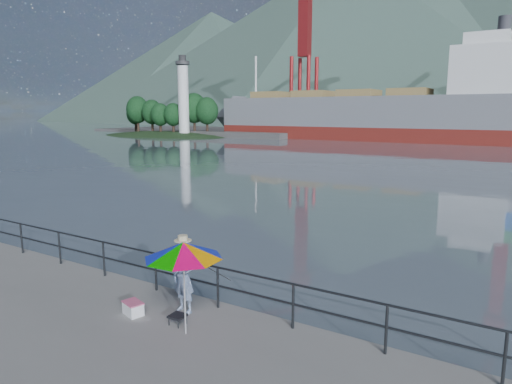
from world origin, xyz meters
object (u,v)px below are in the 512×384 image
beach_umbrella (183,250)px  bulk_carrier (381,114)px  fisherman (184,277)px  cooler_bag (133,309)px

beach_umbrella → bulk_carrier: 72.13m
fisherman → beach_umbrella: size_ratio=0.81×
fisherman → cooler_bag: 1.37m
bulk_carrier → beach_umbrella: bearing=-76.2°
bulk_carrier → fisherman: bearing=-76.6°
fisherman → cooler_bag: bearing=-134.8°
fisherman → cooler_bag: size_ratio=3.55×
fisherman → beach_umbrella: beach_umbrella is taller
beach_umbrella → bulk_carrier: (-17.15, 70.03, 2.26)m
cooler_bag → fisherman: bearing=56.0°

